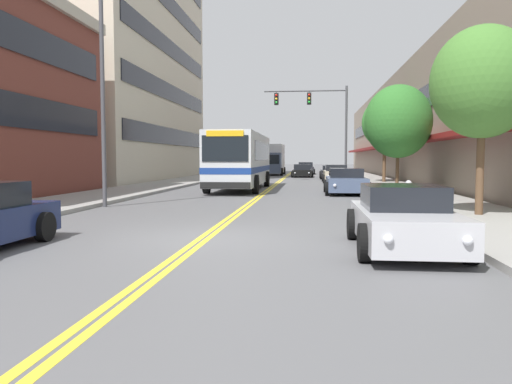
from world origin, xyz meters
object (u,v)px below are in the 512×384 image
car_champagne_parked_right_far (336,174)px  street_tree_right_mid (398,121)px  car_charcoal_moving_lead (306,169)px  car_dark_grey_parked_right_mid (332,172)px  car_silver_parked_right_foreground (403,220)px  box_truck (273,160)px  street_lamp_left_near (109,62)px  car_slate_blue_parked_right_end (346,182)px  street_tree_right_far (385,123)px  traffic_signal_mast (319,114)px  fire_hydrant (408,193)px  street_tree_right_near (483,83)px  car_black_moving_second (302,171)px  city_bus (241,159)px  car_beige_parked_left_near (235,172)px

car_champagne_parked_right_far → street_tree_right_mid: 13.27m
car_charcoal_moving_lead → car_dark_grey_parked_right_mid: bearing=-80.0°
car_silver_parked_right_foreground → car_champagne_parked_right_far: 28.73m
box_truck → street_lamp_left_near: street_lamp_left_near is taller
car_slate_blue_parked_right_end → street_tree_right_far: 12.13m
traffic_signal_mast → fire_hydrant: 21.74m
street_tree_right_near → car_silver_parked_right_foreground: bearing=-120.7°
street_tree_right_far → car_black_moving_second: bearing=115.8°
car_black_moving_second → city_bus: bearing=-99.4°
box_truck → street_tree_right_far: bearing=-63.8°
city_bus → street_tree_right_far: size_ratio=1.84×
car_black_moving_second → car_charcoal_moving_lead: bearing=88.5°
car_silver_parked_right_foreground → car_charcoal_moving_lead: bearing=92.7°
car_charcoal_moving_lead → street_lamp_left_near: (-6.96, -41.57, 4.76)m
car_charcoal_moving_lead → street_tree_right_far: 23.58m
car_slate_blue_parked_right_end → street_tree_right_near: bearing=-73.1°
car_black_moving_second → traffic_signal_mast: bearing=-82.0°
city_bus → fire_hydrant: city_bus is taller
car_silver_parked_right_foreground → car_champagne_parked_right_far: car_champagne_parked_right_far is taller
car_charcoal_moving_lead → street_lamp_left_near: bearing=-99.5°
car_beige_parked_left_near → car_silver_parked_right_foreground: 35.76m
city_bus → fire_hydrant: 13.47m
city_bus → car_silver_parked_right_foreground: size_ratio=2.65×
car_dark_grey_parked_right_mid → box_truck: size_ratio=0.60×
city_bus → car_dark_grey_parked_right_mid: city_bus is taller
box_truck → street_tree_right_near: size_ratio=1.37×
box_truck → fire_hydrant: box_truck is taller
street_tree_right_mid → car_charcoal_moving_lead: bearing=98.4°
car_silver_parked_right_foreground → car_slate_blue_parked_right_end: 15.95m
car_champagne_parked_right_far → box_truck: size_ratio=0.62×
car_dark_grey_parked_right_mid → traffic_signal_mast: (-1.26, -6.27, 4.71)m
car_slate_blue_parked_right_end → box_truck: size_ratio=0.58×
car_silver_parked_right_foreground → street_lamp_left_near: (-9.30, 7.89, 4.79)m
car_dark_grey_parked_right_mid → car_black_moving_second: size_ratio=1.02×
car_black_moving_second → fire_hydrant: size_ratio=5.01×
car_champagne_parked_right_far → car_beige_parked_left_near: bearing=145.7°
car_dark_grey_parked_right_mid → car_slate_blue_parked_right_end: (-0.12, -19.62, 0.05)m
car_slate_blue_parked_right_end → street_tree_right_mid: bearing=2.6°
car_champagne_parked_right_far → street_lamp_left_near: size_ratio=0.51×
car_beige_parked_left_near → street_lamp_left_near: size_ratio=0.45×
car_silver_parked_right_foreground → street_tree_right_far: size_ratio=0.69×
car_black_moving_second → street_lamp_left_near: bearing=-102.0°
car_silver_parked_right_foreground → fire_hydrant: car_silver_parked_right_foreground is taller
car_silver_parked_right_foreground → street_tree_right_far: (3.52, 26.92, 3.79)m
street_tree_right_far → fire_hydrant: street_tree_right_far is taller
car_charcoal_moving_lead → fire_hydrant: bearing=-84.4°
car_dark_grey_parked_right_mid → street_tree_right_mid: bearing=-82.7°
car_champagne_parked_right_far → car_black_moving_second: (-2.75, 10.84, -0.05)m
car_silver_parked_right_foreground → car_dark_grey_parked_right_mid: car_silver_parked_right_foreground is taller
car_beige_parked_left_near → car_silver_parked_right_foreground: car_beige_parked_left_near is taller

